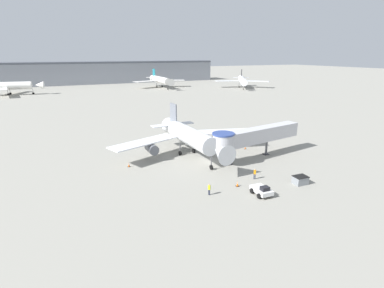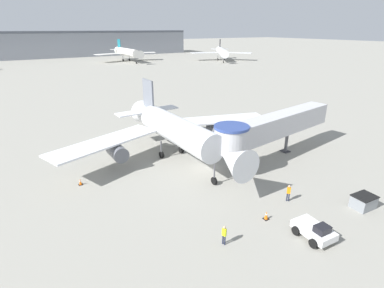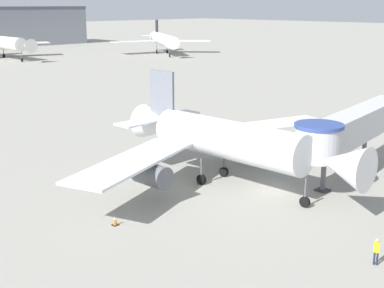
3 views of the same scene
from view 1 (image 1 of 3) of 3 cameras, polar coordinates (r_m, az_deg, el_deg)
ground_plane at (r=58.12m, az=2.88°, el=-3.38°), size 800.00×800.00×0.00m
main_airplane at (r=60.14m, az=-0.43°, el=1.41°), size 32.54×24.62×9.61m
jet_bridge at (r=59.64m, az=11.33°, el=1.48°), size 21.40×6.25×6.30m
pushback_tug_white at (r=45.86m, az=13.16°, el=-8.57°), size 2.47×3.48×1.60m
service_container_gray at (r=51.26m, az=19.92°, el=-6.47°), size 2.33×1.84×1.34m
traffic_cone_port_wing at (r=56.61m, az=-11.94°, el=-3.92°), size 0.46×0.46×0.75m
traffic_cone_near_nose at (r=48.06m, az=8.66°, el=-7.53°), size 0.51×0.51×0.83m
traffic_cone_starboard_wing at (r=66.56m, az=10.11°, el=-0.68°), size 0.41×0.41×0.68m
ground_crew_marshaller at (r=44.59m, az=3.30°, el=-8.47°), size 0.30×0.39×1.78m
ground_crew_wing_walker at (r=50.94m, az=11.87°, el=-5.46°), size 0.39×0.39×1.83m
background_jet_teal_tail at (r=186.85m, az=-6.02°, el=12.05°), size 33.13×34.63×10.73m
background_jet_black_tail at (r=187.17m, az=9.56°, el=11.90°), size 29.91×29.45×10.57m
background_jet_blue_tail at (r=177.16m, az=-31.14°, el=9.48°), size 27.41×28.90×10.58m
terminal_building at (r=226.12m, az=-16.67°, el=12.97°), size 162.28×20.48×14.83m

